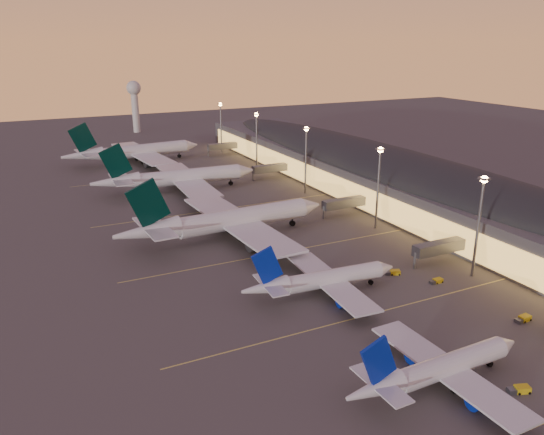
{
  "coord_description": "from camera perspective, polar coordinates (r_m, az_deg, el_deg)",
  "views": [
    {
      "loc": [
        -62.93,
        -87.15,
        56.09
      ],
      "look_at": [
        2.0,
        45.0,
        7.0
      ],
      "focal_mm": 35.0,
      "sensor_mm": 36.0,
      "label": 1
    }
  ],
  "objects": [
    {
      "name": "ground",
      "position": [
        121.25,
        8.68,
        -9.35
      ],
      "size": [
        700.0,
        700.0,
        0.0
      ],
      "primitive_type": "plane",
      "color": "#474441"
    },
    {
      "name": "airliner_narrow_south",
      "position": [
        97.22,
        17.41,
        -15.31
      ],
      "size": [
        37.16,
        33.09,
        13.31
      ],
      "rotation": [
        0.0,
        0.0,
        0.02
      ],
      "color": "silver",
      "rests_on": "ground"
    },
    {
      "name": "airliner_narrow_north",
      "position": [
        123.95,
        5.35,
        -6.7
      ],
      "size": [
        39.04,
        34.93,
        13.95
      ],
      "rotation": [
        0.0,
        0.0,
        -0.07
      ],
      "color": "silver",
      "rests_on": "ground"
    },
    {
      "name": "airliner_wide_near",
      "position": [
        157.55,
        -4.92,
        -0.37
      ],
      "size": [
        66.36,
        60.49,
        21.24
      ],
      "rotation": [
        0.0,
        0.0,
        0.05
      ],
      "color": "silver",
      "rests_on": "ground"
    },
    {
      "name": "airliner_wide_mid",
      "position": [
        210.88,
        -10.22,
        4.21
      ],
      "size": [
        64.52,
        58.69,
        20.67
      ],
      "rotation": [
        0.0,
        0.0,
        -0.04
      ],
      "color": "silver",
      "rests_on": "ground"
    },
    {
      "name": "airliner_wide_far",
      "position": [
        265.46,
        -14.63,
        6.86
      ],
      "size": [
        66.86,
        61.28,
        21.39
      ],
      "rotation": [
        0.0,
        0.0,
        0.11
      ],
      "color": "silver",
      "rests_on": "ground"
    },
    {
      "name": "terminal_building",
      "position": [
        208.05,
        11.58,
        4.92
      ],
      "size": [
        56.35,
        255.0,
        17.46
      ],
      "color": "#47484C",
      "rests_on": "ground"
    },
    {
      "name": "light_masts",
      "position": [
        185.53,
        6.76,
        6.32
      ],
      "size": [
        2.2,
        217.2,
        25.9
      ],
      "color": "slate",
      "rests_on": "ground"
    },
    {
      "name": "radar_tower",
      "position": [
        356.38,
        -14.58,
        12.36
      ],
      "size": [
        9.0,
        9.0,
        32.5
      ],
      "color": "silver",
      "rests_on": "ground"
    },
    {
      "name": "lane_markings",
      "position": [
        152.56,
        0.15,
        -3.13
      ],
      "size": [
        90.0,
        180.36,
        0.0
      ],
      "color": "#D8C659",
      "rests_on": "ground"
    },
    {
      "name": "baggage_tug_a",
      "position": [
        102.39,
        25.09,
        -16.41
      ],
      "size": [
        4.01,
        2.65,
        1.11
      ],
      "rotation": [
        0.0,
        0.0,
        -0.34
      ],
      "color": "gold",
      "rests_on": "ground"
    },
    {
      "name": "baggage_tug_b",
      "position": [
        125.35,
        25.4,
        -9.82
      ],
      "size": [
        3.95,
        1.9,
        1.15
      ],
      "rotation": [
        0.0,
        0.0,
        0.06
      ],
      "color": "gold",
      "rests_on": "ground"
    },
    {
      "name": "baggage_tug_c",
      "position": [
        138.1,
        12.89,
        -5.78
      ],
      "size": [
        4.14,
        2.88,
        1.15
      ],
      "rotation": [
        0.0,
        0.0,
        -0.39
      ],
      "color": "gold",
      "rests_on": "ground"
    },
    {
      "name": "baggage_tug_d",
      "position": [
        136.25,
        17.28,
        -6.55
      ],
      "size": [
        3.54,
        1.64,
        1.04
      ],
      "rotation": [
        0.0,
        0.0,
        0.02
      ],
      "color": "gold",
      "rests_on": "ground"
    }
  ]
}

